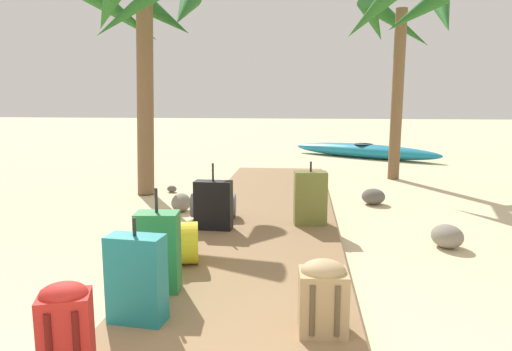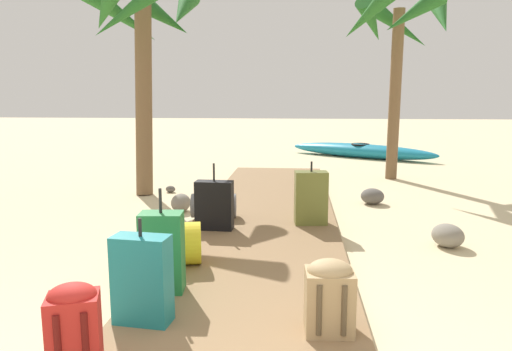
{
  "view_description": "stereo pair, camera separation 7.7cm",
  "coord_description": "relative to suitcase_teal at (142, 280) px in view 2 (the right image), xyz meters",
  "views": [
    {
      "loc": [
        0.46,
        -1.53,
        1.59
      ],
      "look_at": [
        -0.15,
        4.67,
        0.55
      ],
      "focal_mm": 33.24,
      "sensor_mm": 36.0,
      "label": 1
    },
    {
      "loc": [
        0.39,
        -1.54,
        1.59
      ],
      "look_at": [
        -0.15,
        4.67,
        0.55
      ],
      "focal_mm": 33.24,
      "sensor_mm": 36.0,
      "label": 2
    }
  ],
  "objects": [
    {
      "name": "suitcase_black",
      "position": [
        0.09,
        2.3,
        -0.02
      ],
      "size": [
        0.43,
        0.21,
        0.77
      ],
      "color": "black",
      "rests_on": "boardwalk"
    },
    {
      "name": "rock_right_mid",
      "position": [
        2.16,
        4.13,
        -0.26
      ],
      "size": [
        0.41,
        0.42,
        0.23
      ],
      "primitive_type": "ellipsoid",
      "rotation": [
        0.0,
        0.0,
        0.24
      ],
      "color": "#5B5651",
      "rests_on": "ground"
    },
    {
      "name": "duffel_bag_yellow",
      "position": [
        -0.09,
        1.12,
        -0.11
      ],
      "size": [
        0.59,
        0.49,
        0.5
      ],
      "color": "gold",
      "rests_on": "boardwalk"
    },
    {
      "name": "suitcase_green",
      "position": [
        -0.01,
        0.52,
        0.01
      ],
      "size": [
        0.34,
        0.24,
        0.82
      ],
      "color": "#237538",
      "rests_on": "boardwalk"
    },
    {
      "name": "backpack_tan",
      "position": [
        1.24,
        -0.03,
        -0.05
      ],
      "size": [
        0.32,
        0.29,
        0.49
      ],
      "color": "tan",
      "rests_on": "boardwalk"
    },
    {
      "name": "backpack_red",
      "position": [
        -0.12,
        -0.72,
        -0.01
      ],
      "size": [
        0.32,
        0.29,
        0.56
      ],
      "color": "red",
      "rests_on": "boardwalk"
    },
    {
      "name": "ground_plane",
      "position": [
        0.63,
        2.01,
        -0.38
      ],
      "size": [
        60.0,
        60.0,
        0.0
      ],
      "primitive_type": "plane",
      "color": "beige"
    },
    {
      "name": "boardwalk",
      "position": [
        0.63,
        2.86,
        -0.34
      ],
      "size": [
        1.76,
        8.5,
        0.08
      ],
      "primitive_type": "cube",
      "color": "olive",
      "rests_on": "ground"
    },
    {
      "name": "rock_left_far",
      "position": [
        -1.09,
        4.72,
        -0.33
      ],
      "size": [
        0.19,
        0.17,
        0.11
      ],
      "primitive_type": "ellipsoid",
      "rotation": [
        0.0,
        0.0,
        2.89
      ],
      "color": "#5B5651",
      "rests_on": "ground"
    },
    {
      "name": "kayak",
      "position": [
        2.69,
        9.68,
        -0.2
      ],
      "size": [
        3.81,
        2.7,
        0.37
      ],
      "color": "teal",
      "rests_on": "ground"
    },
    {
      "name": "palm_tree_far_left",
      "position": [
        -1.42,
        4.63,
        2.25
      ],
      "size": [
        2.04,
        2.2,
        3.49
      ],
      "color": "brown",
      "rests_on": "ground"
    },
    {
      "name": "rock_right_far",
      "position": [
        2.64,
        2.12,
        -0.26
      ],
      "size": [
        0.41,
        0.45,
        0.25
      ],
      "primitive_type": "ellipsoid",
      "rotation": [
        0.0,
        0.0,
        1.84
      ],
      "color": "gray",
      "rests_on": "ground"
    },
    {
      "name": "palm_tree_far_right",
      "position": [
        2.88,
        6.38,
        2.43
      ],
      "size": [
        2.16,
        2.07,
        3.57
      ],
      "color": "brown",
      "rests_on": "ground"
    },
    {
      "name": "suitcase_olive",
      "position": [
        1.2,
        2.63,
        0.02
      ],
      "size": [
        0.4,
        0.26,
        0.76
      ],
      "color": "olive",
      "rests_on": "boardwalk"
    },
    {
      "name": "suitcase_teal",
      "position": [
        0.0,
        0.0,
        0.0
      ],
      "size": [
        0.4,
        0.23,
        0.72
      ],
      "color": "#197A7F",
      "rests_on": "boardwalk"
    },
    {
      "name": "rock_left_near",
      "position": [
        -0.59,
        3.41,
        -0.25
      ],
      "size": [
        0.27,
        0.36,
        0.25
      ],
      "primitive_type": "ellipsoid",
      "rotation": [
        0.0,
        0.0,
        1.58
      ],
      "color": "gray",
      "rests_on": "ground"
    },
    {
      "name": "duffel_bag_grey",
      "position": [
        -0.02,
        2.83,
        -0.15
      ],
      "size": [
        0.58,
        0.35,
        0.42
      ],
      "color": "slate",
      "rests_on": "boardwalk"
    }
  ]
}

